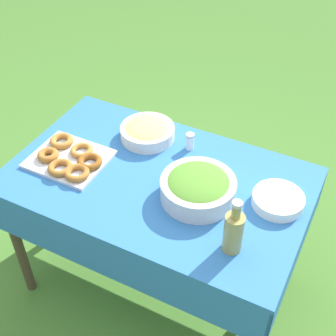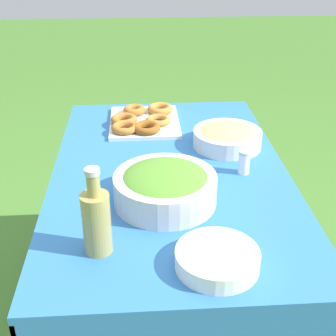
% 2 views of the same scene
% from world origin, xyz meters
% --- Properties ---
extents(ground_plane, '(14.00, 14.00, 0.00)m').
position_xyz_m(ground_plane, '(0.00, 0.00, 0.00)').
color(ground_plane, '#477A2D').
extents(picnic_table, '(1.34, 0.83, 0.78)m').
position_xyz_m(picnic_table, '(0.00, 0.00, 0.67)').
color(picnic_table, '#2D6BB2').
rests_on(picnic_table, ground_plane).
extents(salad_bowl, '(0.32, 0.32, 0.11)m').
position_xyz_m(salad_bowl, '(-0.21, 0.03, 0.84)').
color(salad_bowl, silver).
rests_on(salad_bowl, picnic_table).
extents(pasta_bowl, '(0.27, 0.27, 0.08)m').
position_xyz_m(pasta_bowl, '(0.18, -0.24, 0.82)').
color(pasta_bowl, silver).
rests_on(pasta_bowl, picnic_table).
extents(donut_platter, '(0.37, 0.31, 0.05)m').
position_xyz_m(donut_platter, '(0.41, 0.09, 0.80)').
color(donut_platter, silver).
rests_on(donut_platter, picnic_table).
extents(plate_stack, '(0.22, 0.22, 0.05)m').
position_xyz_m(plate_stack, '(-0.53, -0.08, 0.80)').
color(plate_stack, white).
rests_on(plate_stack, picnic_table).
extents(olive_oil_bottle, '(0.08, 0.08, 0.25)m').
position_xyz_m(olive_oil_bottle, '(-0.44, 0.22, 0.88)').
color(olive_oil_bottle, '#998E4C').
rests_on(olive_oil_bottle, picnic_table).
extents(salt_shaker, '(0.04, 0.04, 0.09)m').
position_xyz_m(salt_shaker, '(-0.04, -0.26, 0.82)').
color(salt_shaker, white).
rests_on(salt_shaker, picnic_table).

